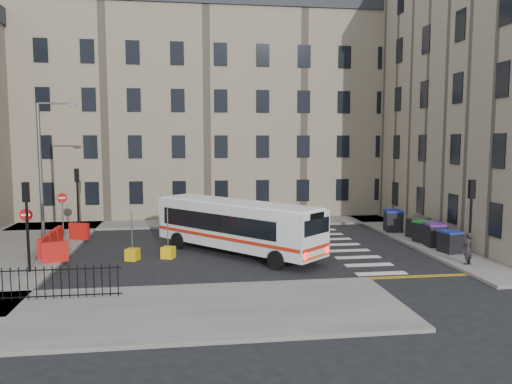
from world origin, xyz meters
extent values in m
plane|color=black|center=(0.00, 0.00, 0.00)|extent=(120.00, 120.00, 0.00)
cube|color=slate|center=(-6.00, 8.60, 0.07)|extent=(36.00, 3.20, 0.15)
cube|color=slate|center=(9.00, 4.00, 0.07)|extent=(2.40, 26.00, 0.15)
cube|color=slate|center=(-14.00, 1.00, 0.07)|extent=(6.00, 22.00, 0.15)
cube|color=slate|center=(-7.00, -10.00, 0.07)|extent=(20.00, 6.00, 0.15)
cube|color=gray|center=(-7.00, 15.50, 8.00)|extent=(38.00, 10.50, 16.00)
cube|color=black|center=(-7.00, 15.50, 16.60)|extent=(38.30, 10.80, 1.20)
cylinder|color=black|center=(8.60, -5.50, 1.75)|extent=(0.12, 0.12, 3.20)
cube|color=black|center=(8.60, -5.50, 3.80)|extent=(0.28, 0.22, 0.90)
cylinder|color=black|center=(-12.00, 6.50, 1.75)|extent=(0.12, 0.12, 3.20)
cube|color=black|center=(-12.00, 6.50, 3.80)|extent=(0.28, 0.22, 0.90)
cylinder|color=black|center=(-12.00, -4.00, 1.75)|extent=(0.12, 0.12, 3.20)
cube|color=black|center=(-12.00, -4.00, 3.80)|extent=(0.28, 0.22, 0.90)
cylinder|color=#595B5E|center=(-13.00, 2.00, 4.15)|extent=(0.20, 0.20, 8.00)
cube|color=#595B5E|center=(-13.00, 2.00, 8.22)|extent=(0.50, 0.22, 0.14)
cylinder|color=#595B5E|center=(-12.50, 4.50, 1.35)|extent=(0.08, 0.08, 2.40)
cube|color=red|center=(-12.50, 4.50, 2.85)|extent=(0.60, 0.04, 0.60)
cylinder|color=#595B5E|center=(-12.50, -2.50, 1.35)|extent=(0.08, 0.08, 2.40)
cube|color=red|center=(-12.50, -2.50, 2.85)|extent=(0.60, 0.04, 0.60)
cube|color=red|center=(-12.20, -1.00, 0.65)|extent=(0.25, 1.25, 1.00)
cube|color=red|center=(-12.20, 0.50, 0.65)|extent=(0.25, 1.25, 1.00)
cube|color=red|center=(-12.20, 2.00, 0.65)|extent=(0.25, 1.25, 1.00)
cube|color=red|center=(-11.30, 3.30, 0.65)|extent=(1.26, 0.66, 1.00)
cube|color=red|center=(-11.30, -2.30, 0.65)|extent=(1.26, 0.66, 1.00)
cube|color=black|center=(-11.25, -8.20, 1.27)|extent=(7.80, 0.04, 0.04)
cube|color=black|center=(-11.25, -8.20, 0.25)|extent=(7.80, 0.04, 0.04)
cube|color=silver|center=(-2.22, -1.19, 1.62)|extent=(8.53, 9.17, 2.32)
cube|color=black|center=(-3.41, -1.62, 1.81)|extent=(5.48, 6.14, 0.93)
cube|color=black|center=(-1.66, -0.06, 1.81)|extent=(5.48, 6.14, 0.93)
cube|color=black|center=(-5.63, 2.63, 1.86)|extent=(1.56, 1.40, 1.02)
cube|color=black|center=(1.18, -5.01, 2.09)|extent=(1.56, 1.40, 0.74)
cube|color=#B8260F|center=(-3.10, -1.97, 1.07)|extent=(6.70, 7.51, 0.17)
cube|color=#B8260F|center=(-1.35, -0.40, 1.07)|extent=(6.70, 7.51, 0.17)
cube|color=#FF0C0C|center=(0.49, -5.63, 0.84)|extent=(0.19, 0.17, 0.37)
cube|color=#FF0C0C|center=(1.88, -4.40, 0.84)|extent=(0.19, 0.17, 0.37)
cylinder|color=black|center=(-5.38, 0.61, 0.46)|extent=(0.81, 0.87, 0.93)
cylinder|color=black|center=(-3.64, 2.15, 0.46)|extent=(0.81, 0.87, 0.93)
cylinder|color=black|center=(-0.68, -4.66, 0.46)|extent=(0.81, 0.87, 0.93)
cylinder|color=black|center=(1.05, -3.12, 0.46)|extent=(0.81, 0.87, 0.93)
cube|color=black|center=(9.00, -3.00, 0.68)|extent=(1.06, 1.17, 1.06)
cube|color=navy|center=(9.00, -3.00, 1.26)|extent=(1.11, 1.22, 0.11)
cube|color=black|center=(9.00, -1.39, 0.74)|extent=(1.09, 1.23, 1.19)
cube|color=#52217E|center=(9.00, -1.39, 1.40)|extent=(1.15, 1.28, 0.12)
cube|color=black|center=(8.95, -0.27, 0.72)|extent=(1.26, 1.35, 1.14)
cube|color=#19731E|center=(8.95, -0.27, 1.35)|extent=(1.33, 1.41, 0.12)
cube|color=black|center=(9.15, 1.05, 0.73)|extent=(1.20, 1.31, 1.16)
cube|color=#39383B|center=(9.15, 1.05, 1.37)|extent=(1.26, 1.37, 0.12)
cube|color=black|center=(8.54, 3.31, 0.78)|extent=(1.23, 1.37, 1.26)
cube|color=navy|center=(8.54, 3.31, 1.48)|extent=(1.30, 1.43, 0.13)
imported|color=black|center=(8.54, -5.48, 0.93)|extent=(0.67, 0.58, 1.56)
cube|color=yellow|center=(-5.85, -1.62, 0.30)|extent=(0.79, 0.79, 0.60)
cube|color=#DEA40D|center=(-7.64, -1.83, 0.30)|extent=(0.77, 0.77, 0.60)
camera|label=1|loc=(-4.80, -27.44, 6.17)|focal=35.00mm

